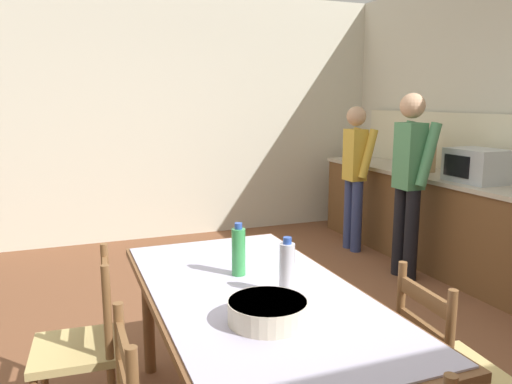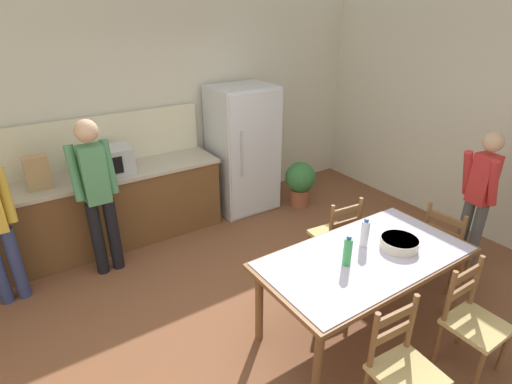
# 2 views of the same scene
# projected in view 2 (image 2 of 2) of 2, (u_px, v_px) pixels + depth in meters

# --- Properties ---
(ground_plane) EXTENTS (8.32, 8.32, 0.00)m
(ground_plane) POSITION_uv_depth(u_px,v_px,m) (268.00, 325.00, 3.70)
(ground_plane) COLOR brown
(wall_back) EXTENTS (6.52, 0.12, 2.90)m
(wall_back) POSITION_uv_depth(u_px,v_px,m) (150.00, 112.00, 5.10)
(wall_back) COLOR beige
(wall_back) RESTS_ON ground
(wall_right) EXTENTS (0.12, 5.20, 2.90)m
(wall_right) POSITION_uv_depth(u_px,v_px,m) (495.00, 121.00, 4.71)
(wall_right) COLOR beige
(wall_right) RESTS_ON ground
(kitchen_counter) EXTENTS (3.45, 0.66, 0.92)m
(kitchen_counter) POSITION_uv_depth(u_px,v_px,m) (77.00, 217.00, 4.62)
(kitchen_counter) COLOR brown
(kitchen_counter) RESTS_ON ground
(counter_splashback) EXTENTS (3.41, 0.03, 0.60)m
(counter_splashback) POSITION_uv_depth(u_px,v_px,m) (59.00, 148.00, 4.54)
(counter_splashback) COLOR beige
(counter_splashback) RESTS_ON kitchen_counter
(refrigerator) EXTENTS (0.83, 0.73, 1.75)m
(refrigerator) POSITION_uv_depth(u_px,v_px,m) (243.00, 150.00, 5.53)
(refrigerator) COLOR silver
(refrigerator) RESTS_ON ground
(microwave) EXTENTS (0.50, 0.39, 0.30)m
(microwave) POSITION_uv_depth(u_px,v_px,m) (109.00, 161.00, 4.57)
(microwave) COLOR #B2B7BC
(microwave) RESTS_ON kitchen_counter
(paper_bag) EXTENTS (0.24, 0.16, 0.36)m
(paper_bag) POSITION_uv_depth(u_px,v_px,m) (37.00, 172.00, 4.19)
(paper_bag) COLOR tan
(paper_bag) RESTS_ON kitchen_counter
(dining_table) EXTENTS (1.86, 0.96, 0.78)m
(dining_table) POSITION_uv_depth(u_px,v_px,m) (365.00, 263.00, 3.39)
(dining_table) COLOR brown
(dining_table) RESTS_ON ground
(bottle_near_centre) EXTENTS (0.07, 0.07, 0.27)m
(bottle_near_centre) POSITION_uv_depth(u_px,v_px,m) (348.00, 251.00, 3.19)
(bottle_near_centre) COLOR green
(bottle_near_centre) RESTS_ON dining_table
(bottle_off_centre) EXTENTS (0.07, 0.07, 0.27)m
(bottle_off_centre) POSITION_uv_depth(u_px,v_px,m) (365.00, 233.00, 3.44)
(bottle_off_centre) COLOR silver
(bottle_off_centre) RESTS_ON dining_table
(serving_bowl) EXTENTS (0.32, 0.32, 0.09)m
(serving_bowl) POSITION_uv_depth(u_px,v_px,m) (399.00, 243.00, 3.44)
(serving_bowl) COLOR beige
(serving_bowl) RESTS_ON dining_table
(chair_side_near_right) EXTENTS (0.42, 0.40, 0.91)m
(chair_side_near_right) POSITION_uv_depth(u_px,v_px,m) (472.00, 321.00, 3.12)
(chair_side_near_right) COLOR brown
(chair_side_near_right) RESTS_ON ground
(chair_side_far_right) EXTENTS (0.45, 0.44, 0.91)m
(chair_side_far_right) POSITION_uv_depth(u_px,v_px,m) (335.00, 236.00, 4.29)
(chair_side_far_right) COLOR brown
(chair_side_far_right) RESTS_ON ground
(chair_side_near_left) EXTENTS (0.45, 0.43, 0.91)m
(chair_side_near_left) POSITION_uv_depth(u_px,v_px,m) (403.00, 370.00, 2.71)
(chair_side_near_left) COLOR brown
(chair_side_near_left) RESTS_ON ground
(chair_head_end) EXTENTS (0.43, 0.45, 0.91)m
(chair_head_end) POSITION_uv_depth(u_px,v_px,m) (445.00, 246.00, 4.10)
(chair_head_end) COLOR brown
(chair_head_end) RESTS_ON ground
(person_at_counter) EXTENTS (0.43, 0.30, 1.71)m
(person_at_counter) POSITION_uv_depth(u_px,v_px,m) (97.00, 191.00, 4.09)
(person_at_counter) COLOR black
(person_at_counter) RESTS_ON ground
(person_by_table) EXTENTS (0.29, 0.41, 1.55)m
(person_by_table) POSITION_uv_depth(u_px,v_px,m) (479.00, 194.00, 4.24)
(person_by_table) COLOR #4C4C4C
(person_by_table) RESTS_ON ground
(potted_plant) EXTENTS (0.44, 0.44, 0.67)m
(potted_plant) POSITION_uv_depth(u_px,v_px,m) (300.00, 181.00, 5.76)
(potted_plant) COLOR brown
(potted_plant) RESTS_ON ground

